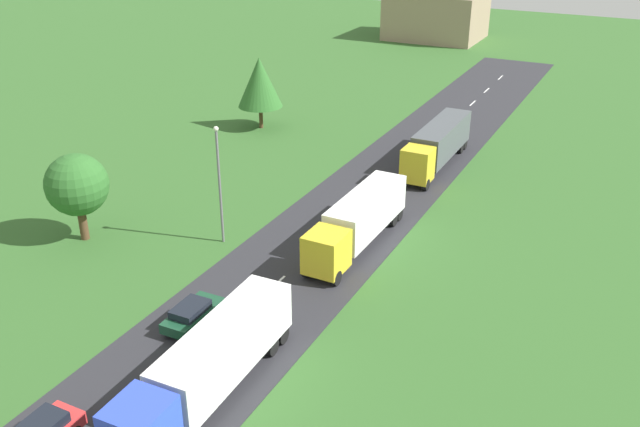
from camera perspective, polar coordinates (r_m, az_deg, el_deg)
name	(u,v)px	position (r m, az deg, el deg)	size (l,w,h in m)	color
road	(278,283)	(45.08, -3.49, -5.71)	(10.00, 140.00, 0.06)	#2B2B30
lane_marking_centre	(268,292)	(44.13, -4.33, -6.43)	(0.16, 124.44, 0.01)	white
truck_lead	(208,365)	(35.07, -9.19, -12.22)	(2.82, 12.94, 3.51)	blue
truck_second	(358,220)	(48.63, 3.16, -0.54)	(2.62, 12.14, 3.44)	yellow
truck_third	(438,143)	(63.80, 9.66, 5.71)	(2.51, 12.64, 3.66)	yellow
car_second	(192,314)	(41.24, -10.46, -8.12)	(1.88, 4.06, 1.40)	#19472D
lamppost_second	(219,180)	(48.53, -8.29, 2.77)	(0.36, 0.36, 8.70)	slate
tree_oak	(77,185)	(51.58, -19.38, 2.22)	(4.45, 4.45, 6.50)	#513823
tree_birch	(260,82)	(72.89, -4.99, 10.71)	(4.65, 4.65, 7.47)	#513823
distant_building	(436,16)	(120.83, 9.53, 15.76)	(14.91, 12.15, 7.39)	#9E846B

